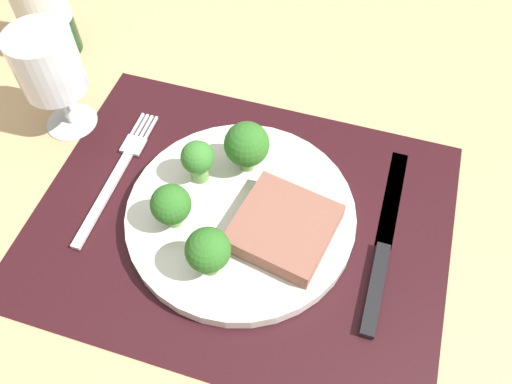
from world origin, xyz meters
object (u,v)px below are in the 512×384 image
Objects in this scene: fork at (117,174)px; knife at (383,250)px; steak at (284,227)px; wine_glass at (49,68)px; plate at (241,215)px.

knife reaches higher than fork.
steak is 30.87cm from wine_glass.
knife is at bearing -9.76° from wine_glass.
knife is 1.74× the size of wine_glass.
wine_glass is at bearing 163.77° from steak.
plate is 1.05× the size of knife.
fork is at bearing -33.22° from wine_glass.
steak is 10.55cm from knife.
plate is 1.83× the size of wine_glass.
plate is at bearing 166.47° from steak.
steak is at bearing -172.53° from knife.
knife is at bearing 2.01° from plate.
steak reaches higher than knife.
knife is 40.66cm from wine_glass.
wine_glass is (-24.14, 7.28, 7.75)cm from plate.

